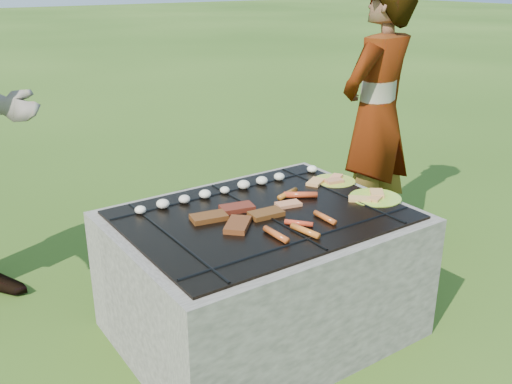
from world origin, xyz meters
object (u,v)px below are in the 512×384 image
Objects in this scene: fire_pit at (262,278)px; cook at (376,115)px; plate_far at (334,181)px; plate_near at (375,198)px.

cook is at bearing 22.20° from fire_pit.
plate_far reaches higher than fire_pit.
plate_near is (0.00, -0.29, 0.00)m from plate_far.
fire_pit is 5.55× the size of plate_far.
plate_near is (0.56, -0.15, 0.33)m from fire_pit.
plate_near reaches higher than plate_far.
plate_near is 0.17× the size of cook.
cook is at bearing 28.45° from plate_far.
cook is (0.65, 0.35, 0.20)m from plate_far.
plate_far is 0.87× the size of plate_near.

